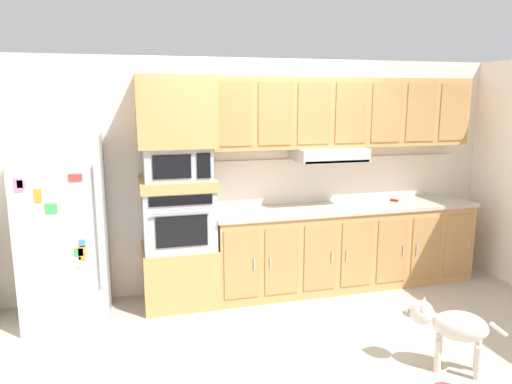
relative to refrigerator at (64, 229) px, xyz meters
name	(u,v)px	position (x,y,z in m)	size (l,w,h in m)	color
ground_plane	(290,323)	(2.02, -0.68, -0.88)	(9.60, 9.60, 0.00)	#B2A899
back_kitchen_wall	(259,174)	(2.02, 0.43, 0.37)	(6.20, 0.12, 2.50)	silver
refrigerator	(64,229)	(0.00, 0.00, 0.00)	(0.76, 0.73, 1.76)	#ADADB2
oven_base_cabinet	(180,274)	(1.08, 0.07, -0.58)	(0.74, 0.62, 0.60)	tan
built_in_oven	(178,218)	(1.08, 0.07, 0.02)	(0.70, 0.62, 0.60)	#A8AAAF
appliance_mid_shelf	(177,184)	(1.08, 0.07, 0.37)	(0.74, 0.62, 0.10)	tan
microwave	(177,163)	(1.08, 0.07, 0.58)	(0.64, 0.54, 0.32)	#A8AAAF
appliance_upper_cabinet	(175,111)	(1.08, 0.07, 1.08)	(0.74, 0.62, 0.68)	tan
lower_cabinet_run	(345,247)	(2.92, 0.07, -0.44)	(2.94, 0.63, 0.88)	tan
countertop_slab	(346,207)	(2.92, 0.07, 0.02)	(2.98, 0.64, 0.04)	#BCB2A3
backsplash_panel	(336,179)	(2.92, 0.36, 0.29)	(2.98, 0.02, 0.50)	white
upper_cabinet_with_hood	(343,115)	(2.90, 0.19, 1.02)	(2.94, 0.48, 0.88)	tan
screwdriver	(395,200)	(3.56, 0.13, 0.05)	(0.16, 0.16, 0.03)	red
dog	(451,326)	(2.95, -1.75, -0.51)	(0.64, 0.49, 0.55)	beige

